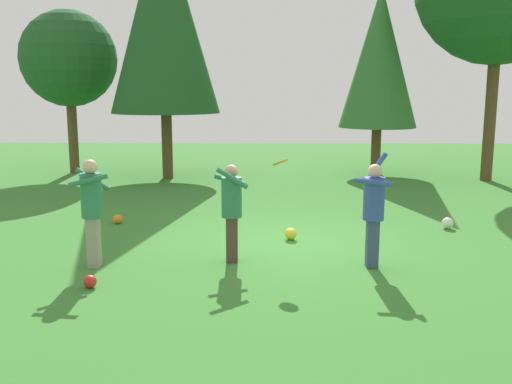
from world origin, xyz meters
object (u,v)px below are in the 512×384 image
at_px(ball_white, 448,223).
at_px(tree_right, 379,58).
at_px(person_catcher, 232,205).
at_px(ball_red, 90,282).
at_px(person_bystander, 92,204).
at_px(ball_yellow, 291,234).
at_px(frisbee, 280,162).
at_px(person_thrower, 374,206).
at_px(tree_far_left, 69,59).
at_px(tree_left, 163,14).
at_px(ball_orange, 118,219).

distance_m(ball_white, tree_right, 8.65).
height_order(person_catcher, ball_red, person_catcher).
bearing_deg(person_bystander, ball_white, 14.23).
bearing_deg(ball_yellow, person_bystander, -152.01).
height_order(ball_white, ball_yellow, ball_white).
relative_size(frisbee, tree_right, 0.06).
relative_size(frisbee, ball_red, 1.80).
bearing_deg(ball_white, person_thrower, -128.09).
bearing_deg(tree_right, person_thrower, -100.90).
height_order(person_thrower, person_bystander, person_thrower).
xyz_separation_m(person_thrower, ball_white, (2.06, 2.62, -0.90)).
distance_m(frisbee, ball_red, 3.54).
distance_m(person_bystander, tree_far_left, 11.50).
bearing_deg(ball_yellow, ball_white, 15.79).
bearing_deg(ball_white, ball_red, -149.87).
distance_m(person_bystander, tree_left, 10.27).
xyz_separation_m(person_bystander, ball_white, (6.60, 2.69, -0.94)).
relative_size(person_thrower, ball_red, 9.68).
relative_size(person_catcher, person_bystander, 0.93).
distance_m(frisbee, tree_left, 10.23).
bearing_deg(ball_red, ball_white, 30.13).
height_order(ball_yellow, tree_right, tree_right).
relative_size(ball_yellow, ball_orange, 1.15).
bearing_deg(frisbee, person_bystander, -172.10).
distance_m(person_bystander, ball_orange, 3.18).
distance_m(person_catcher, tree_right, 11.41).
distance_m(ball_red, tree_left, 11.60).
bearing_deg(person_bystander, person_catcher, 0.28).
distance_m(person_catcher, ball_white, 5.04).
bearing_deg(ball_white, tree_far_left, 143.19).
height_order(person_bystander, ball_white, person_bystander).
distance_m(ball_white, tree_far_left, 13.54).
height_order(ball_orange, tree_left, tree_left).
height_order(ball_white, tree_left, tree_left).
height_order(person_bystander, ball_orange, person_bystander).
relative_size(ball_white, tree_far_left, 0.04).
distance_m(ball_orange, tree_left, 8.16).
xyz_separation_m(frisbee, ball_orange, (-3.44, 2.58, -1.58)).
bearing_deg(person_thrower, ball_orange, -17.25).
distance_m(ball_yellow, tree_left, 9.88).
bearing_deg(person_catcher, person_thrower, -13.52).
relative_size(person_bystander, ball_orange, 8.81).
bearing_deg(ball_white, tree_right, 90.37).
height_order(person_thrower, tree_right, tree_right).
bearing_deg(ball_yellow, tree_far_left, 129.14).
bearing_deg(ball_red, person_bystander, 102.88).
bearing_deg(ball_yellow, person_catcher, -126.36).
xyz_separation_m(ball_red, ball_yellow, (3.06, 2.76, 0.02)).
bearing_deg(ball_orange, person_thrower, -30.74).
distance_m(frisbee, tree_far_left, 12.37).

